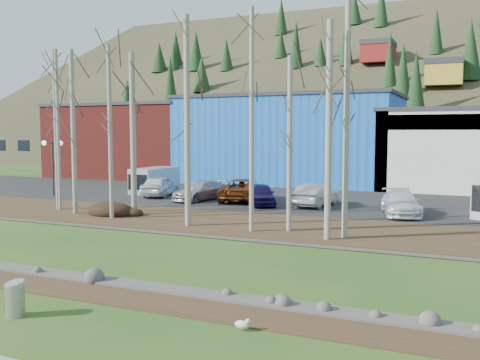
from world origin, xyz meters
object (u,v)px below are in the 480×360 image
at_px(litter_bin, 15,300).
at_px(street_lamp, 52,152).
at_px(car_3, 261,194).
at_px(car_1, 243,190).
at_px(seagull, 242,324).
at_px(car_0, 160,186).
at_px(van_grey, 153,180).
at_px(car_4, 317,195).
at_px(car_2, 200,191).
at_px(car_5, 401,203).

relative_size(litter_bin, street_lamp, 0.21).
xyz_separation_m(street_lamp, car_3, (15.94, 1.43, -2.52)).
height_order(car_1, car_3, car_1).
bearing_deg(street_lamp, seagull, -61.44).
xyz_separation_m(car_0, van_grey, (-1.65, 1.68, 0.22)).
bearing_deg(car_4, car_3, 22.32).
relative_size(street_lamp, car_4, 0.92).
bearing_deg(van_grey, litter_bin, -62.45).
height_order(car_0, van_grey, van_grey).
height_order(seagull, car_3, car_3).
bearing_deg(car_3, car_4, -10.68).
bearing_deg(litter_bin, car_3, 94.22).
bearing_deg(car_2, car_3, 5.04).
bearing_deg(car_5, car_0, 158.30).
height_order(car_0, car_1, car_1).
relative_size(car_3, car_4, 0.91).
height_order(seagull, street_lamp, street_lamp).
height_order(car_0, car_4, car_0).
bearing_deg(car_2, van_grey, 166.24).
distance_m(litter_bin, seagull, 6.05).
bearing_deg(seagull, car_0, 106.39).
xyz_separation_m(seagull, car_3, (-7.48, 20.29, 0.66)).
bearing_deg(car_5, car_1, 153.94).
distance_m(street_lamp, car_4, 19.67).
bearing_deg(seagull, car_5, 66.21).
xyz_separation_m(car_3, car_4, (3.42, 0.97, 0.04)).
xyz_separation_m(car_0, car_1, (6.74, -0.04, 0.01)).
bearing_deg(car_5, litter_bin, -123.08).
xyz_separation_m(street_lamp, car_4, (19.36, 2.40, -2.48)).
bearing_deg(car_3, car_0, 142.99).
bearing_deg(car_0, car_3, 157.42).
relative_size(street_lamp, car_1, 0.75).
bearing_deg(street_lamp, car_4, -15.51).
bearing_deg(car_0, litter_bin, 101.59).
xyz_separation_m(car_0, car_5, (17.42, -2.28, -0.07)).
bearing_deg(car_2, car_4, 14.80).
bearing_deg(seagull, car_2, 100.41).
height_order(car_4, van_grey, van_grey).
relative_size(car_2, van_grey, 1.03).
relative_size(litter_bin, car_1, 0.16).
distance_m(car_1, car_3, 2.46).
distance_m(litter_bin, car_5, 22.23).
xyz_separation_m(car_2, car_3, (4.78, -0.60, 0.03)).
xyz_separation_m(seagull, van_grey, (-17.77, 23.57, 0.93)).
distance_m(litter_bin, car_0, 25.47).
height_order(car_3, van_grey, van_grey).
xyz_separation_m(car_1, car_3, (1.91, -1.55, -0.07)).
xyz_separation_m(car_0, car_2, (3.86, -1.00, -0.08)).
distance_m(seagull, van_grey, 29.53).
relative_size(seagull, car_3, 0.10).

